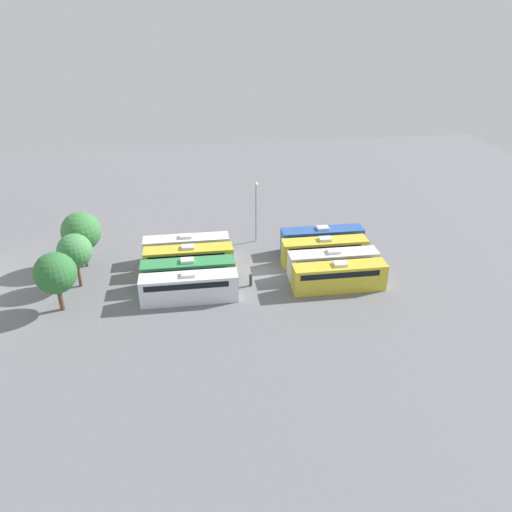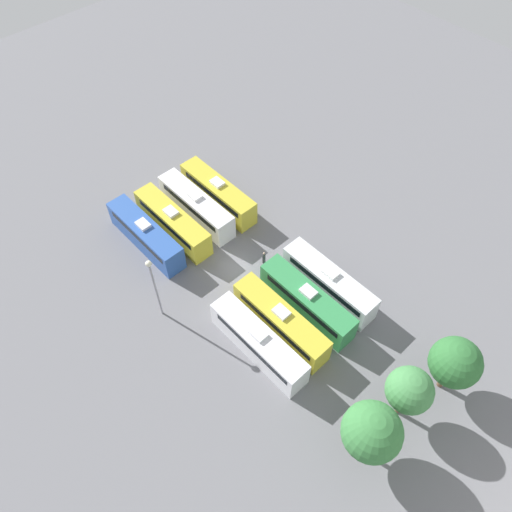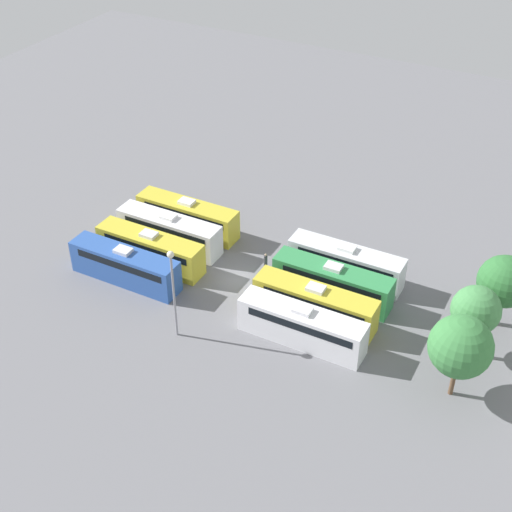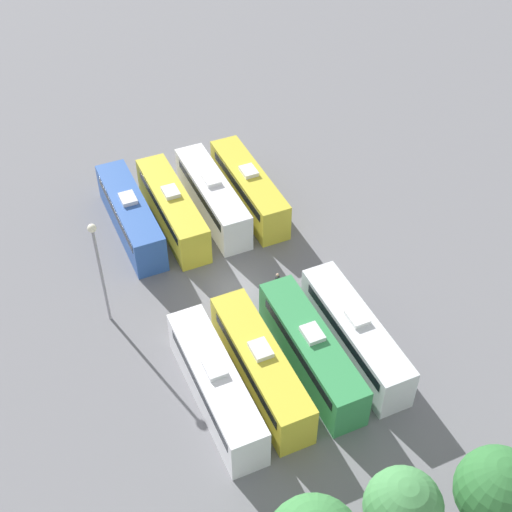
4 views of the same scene
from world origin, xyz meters
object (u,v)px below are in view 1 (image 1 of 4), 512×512
(tree_0, at_px, (55,273))
(bus_7, at_px, (186,248))
(bus_6, at_px, (189,259))
(worker_person, at_px, (251,280))
(bus_1, at_px, (333,263))
(bus_5, at_px, (188,273))
(light_pole, at_px, (256,203))
(bus_3, at_px, (322,239))
(bus_4, at_px, (189,287))
(bus_2, at_px, (324,250))
(tree_2, at_px, (81,231))
(tree_1, at_px, (75,251))
(bus_0, at_px, (339,276))

(tree_0, bearing_deg, bus_7, -54.51)
(bus_6, distance_m, worker_person, 8.87)
(bus_1, relative_size, bus_5, 1.00)
(bus_6, height_order, light_pole, light_pole)
(bus_3, xyz_separation_m, bus_4, (-10.29, 18.55, 0.00))
(bus_2, bearing_deg, tree_2, 83.85)
(bus_6, xyz_separation_m, tree_2, (3.24, 13.38, 3.23))
(bus_1, height_order, bus_2, same)
(bus_7, relative_size, light_pole, 1.26)
(tree_2, bearing_deg, worker_person, -110.99)
(light_pole, bearing_deg, tree_1, 112.29)
(bus_1, relative_size, bus_3, 1.00)
(bus_6, bearing_deg, bus_1, -101.65)
(tree_1, relative_size, tree_2, 0.92)
(bus_6, distance_m, tree_0, 16.36)
(bus_0, bearing_deg, light_pole, 28.84)
(bus_3, bearing_deg, bus_4, 119.02)
(bus_1, bearing_deg, bus_4, 100.34)
(bus_6, relative_size, worker_person, 6.39)
(worker_person, height_order, light_pole, light_pole)
(bus_5, relative_size, bus_6, 1.00)
(bus_7, xyz_separation_m, tree_2, (0.00, 13.16, 3.23))
(bus_0, distance_m, bus_5, 18.34)
(bus_4, relative_size, bus_7, 1.00)
(bus_7, bearing_deg, bus_3, -89.90)
(bus_2, bearing_deg, bus_7, 79.46)
(bus_5, relative_size, worker_person, 6.39)
(tree_0, bearing_deg, bus_1, -84.31)
(bus_3, xyz_separation_m, bus_5, (-6.90, 18.59, 0.00))
(tree_2, bearing_deg, bus_3, -89.95)
(bus_6, height_order, bus_7, same)
(bus_0, xyz_separation_m, tree_2, (10.24, 31.25, 3.23))
(bus_0, xyz_separation_m, light_pole, (14.61, 8.05, 4.15))
(bus_3, bearing_deg, tree_0, 107.23)
(bus_1, bearing_deg, worker_person, 95.54)
(tree_0, height_order, tree_2, tree_2)
(light_pole, distance_m, tree_1, 25.04)
(bus_1, height_order, bus_6, same)
(tree_1, bearing_deg, bus_2, -86.78)
(bus_4, bearing_deg, bus_0, -89.95)
(bus_4, xyz_separation_m, tree_1, (5.14, 13.21, 3.03))
(bus_3, relative_size, light_pole, 1.26)
(bus_4, bearing_deg, bus_1, -79.66)
(bus_0, distance_m, tree_2, 33.05)
(bus_2, height_order, bus_7, same)
(bus_0, bearing_deg, bus_1, -2.30)
(bus_4, distance_m, bus_5, 3.38)
(bus_0, xyz_separation_m, bus_3, (10.27, -0.56, 0.00))
(bus_2, xyz_separation_m, tree_2, (3.37, 31.25, 3.23))
(bus_2, relative_size, tree_0, 1.60)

